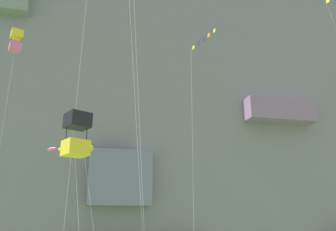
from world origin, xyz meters
TOP-DOWN VIEW (x-y plane):
  - cliff_face at (-0.00, 62.55)m, footprint 180.00×28.13m
  - kite_box_upper_mid at (-5.57, 10.05)m, footprint 1.53×1.84m
  - kite_box_upper_left at (-11.98, 23.18)m, footprint 1.26×2.74m
  - kite_windsock_mid_center at (-6.17, 25.94)m, footprint 5.33×9.05m
  - kite_banner_high_right at (4.93, 21.73)m, footprint 2.98×5.45m

SIDE VIEW (x-z plane):
  - kite_box_upper_mid at x=-5.57m, z-range 3.01..11.18m
  - kite_windsock_mid_center at x=-6.17m, z-range 4.49..14.44m
  - kite_banner_high_right at x=4.93m, z-range 8.02..28.28m
  - kite_box_upper_left at x=-11.98m, z-range 8.72..28.17m
  - cliff_face at x=0.00m, z-range -0.03..70.81m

